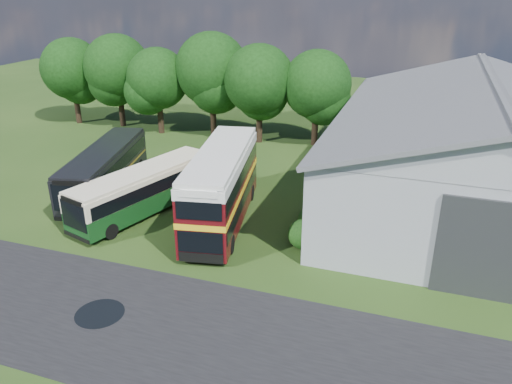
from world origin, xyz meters
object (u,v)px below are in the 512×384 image
at_px(storage_shed, 483,141).
at_px(bus_dark_single, 105,169).
at_px(bus_maroon_double, 222,188).
at_px(bus_green_single, 144,190).

bearing_deg(storage_shed, bus_dark_single, -164.67).
bearing_deg(bus_maroon_double, bus_dark_single, 157.77).
xyz_separation_m(bus_maroon_double, bus_dark_single, (-9.66, 1.96, -0.67)).
height_order(bus_maroon_double, bus_dark_single, bus_maroon_double).
relative_size(bus_green_single, bus_maroon_double, 0.97).
distance_m(bus_green_single, bus_dark_single, 4.92).
bearing_deg(bus_maroon_double, bus_green_single, 171.53).
bearing_deg(bus_green_single, storage_shed, 40.34).
distance_m(storage_shed, bus_green_single, 22.10).
height_order(storage_shed, bus_dark_single, storage_shed).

